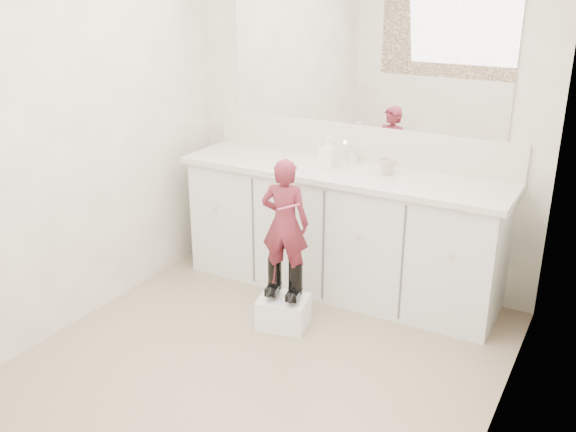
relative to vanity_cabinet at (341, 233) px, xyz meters
The scene contains 16 objects.
floor 1.30m from the vanity_cabinet, 90.00° to the right, with size 3.00×3.00×0.00m, color #847456.
wall_back 0.82m from the vanity_cabinet, 90.00° to the left, with size 2.60×2.60×0.00m, color #BCB1A1.
wall_left 1.95m from the vanity_cabinet, 136.70° to the right, with size 3.00×3.00×0.00m, color #BCB1A1.
wall_right 1.95m from the vanity_cabinet, 43.30° to the right, with size 3.00×3.00×0.00m, color #BCB1A1.
vanity_cabinet is the anchor object (origin of this frame).
countertop 0.45m from the vanity_cabinet, 90.00° to the right, with size 2.28×0.58×0.04m, color beige.
backsplash 0.64m from the vanity_cabinet, 90.00° to the left, with size 2.28×0.03×0.25m, color beige.
mirror 1.24m from the vanity_cabinet, 90.00° to the left, with size 2.00×0.02×1.00m, color white.
faucet 0.54m from the vanity_cabinet, 90.00° to the left, with size 0.08×0.08×0.10m, color silver.
cup 0.60m from the vanity_cabinet, ahead, with size 0.11×0.11×0.11m, color #BEAD98.
soap_bottle 0.58m from the vanity_cabinet, behind, with size 0.09×0.10×0.21m, color white.
step_stool 0.74m from the vanity_cabinet, 97.65° to the right, with size 0.31×0.26×0.20m, color white.
boot_left 0.67m from the vanity_cabinet, 104.36° to the right, with size 0.09×0.17×0.26m, color black, non-canonical shape.
boot_right 0.65m from the vanity_cabinet, 91.21° to the right, with size 0.09×0.17×0.26m, color black, non-canonical shape.
toddler 0.70m from the vanity_cabinet, 97.89° to the right, with size 0.30×0.19×0.81m, color #A7334A.
toothbrush 0.83m from the vanity_cabinet, 91.48° to the right, with size 0.01×0.01×0.14m, color #CC4F84.
Camera 1 is at (1.70, -2.58, 2.14)m, focal length 40.00 mm.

